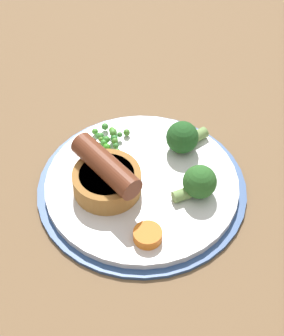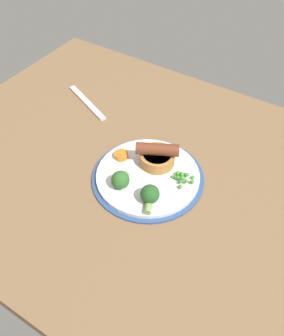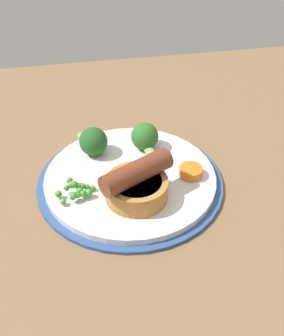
# 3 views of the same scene
# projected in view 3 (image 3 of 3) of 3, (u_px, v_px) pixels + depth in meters

# --- Properties ---
(dining_table) EXTENTS (1.10, 0.80, 0.03)m
(dining_table) POSITION_uv_depth(u_px,v_px,m) (142.00, 201.00, 0.64)
(dining_table) COLOR brown
(dining_table) RESTS_ON ground
(dinner_plate) EXTENTS (0.25, 0.25, 0.01)m
(dinner_plate) POSITION_uv_depth(u_px,v_px,m) (130.00, 181.00, 0.64)
(dinner_plate) COLOR #2D4C84
(dinner_plate) RESTS_ON dining_table
(sausage_pudding) EXTENTS (0.10, 0.08, 0.06)m
(sausage_pudding) POSITION_uv_depth(u_px,v_px,m) (137.00, 184.00, 0.58)
(sausage_pudding) COLOR #AD7538
(sausage_pudding) RESTS_ON dinner_plate
(pea_pile) EXTENTS (0.05, 0.05, 0.02)m
(pea_pile) POSITION_uv_depth(u_px,v_px,m) (76.00, 190.00, 0.60)
(pea_pile) COLOR #438239
(pea_pile) RESTS_ON dinner_plate
(broccoli_floret_near) EXTENTS (0.04, 0.05, 0.04)m
(broccoli_floret_near) POSITION_uv_depth(u_px,v_px,m) (145.00, 137.00, 0.67)
(broccoli_floret_near) COLOR #2D6628
(broccoli_floret_near) RESTS_ON dinner_plate
(broccoli_floret_far) EXTENTS (0.04, 0.06, 0.04)m
(broccoli_floret_far) POSITION_uv_depth(u_px,v_px,m) (93.00, 141.00, 0.66)
(broccoli_floret_far) COLOR #235623
(broccoli_floret_far) RESTS_ON dinner_plate
(carrot_slice_0) EXTENTS (0.04, 0.04, 0.01)m
(carrot_slice_0) POSITION_uv_depth(u_px,v_px,m) (191.00, 172.00, 0.63)
(carrot_slice_0) COLOR orange
(carrot_slice_0) RESTS_ON dinner_plate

